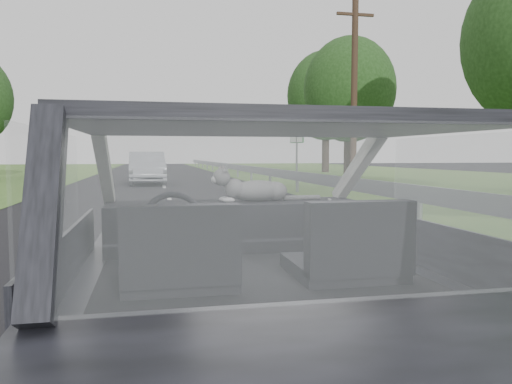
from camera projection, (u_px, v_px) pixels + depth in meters
name	position (u px, v px, depth m)	size (l,w,h in m)	color
subject_car	(255.00, 266.00, 2.57)	(1.80, 4.00, 1.45)	black
dashboard	(235.00, 225.00, 3.17)	(1.58, 0.45, 0.30)	black
driver_seat	(180.00, 250.00, 2.19)	(0.50, 0.72, 0.42)	black
passenger_seat	(350.00, 243.00, 2.36)	(0.50, 0.72, 0.42)	black
steering_wheel	(173.00, 222.00, 2.79)	(0.36, 0.36, 0.04)	black
cat	(257.00, 189.00, 3.17)	(0.52, 0.16, 0.24)	#9B9B9B
guardrail	(336.00, 182.00, 13.22)	(0.05, 90.00, 0.32)	gray
other_car	(147.00, 168.00, 21.98)	(1.72, 4.36, 1.43)	#9FA2AA
highway_sign	(297.00, 156.00, 24.99)	(0.10, 0.99, 2.48)	#125B1F
utility_pole	(354.00, 93.00, 18.28)	(0.23, 0.23, 7.09)	#3F281E
tree_2	(349.00, 111.00, 25.86)	(4.73, 4.73, 7.17)	black
tree_3	(326.00, 113.00, 37.01)	(5.77, 5.77, 8.74)	black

